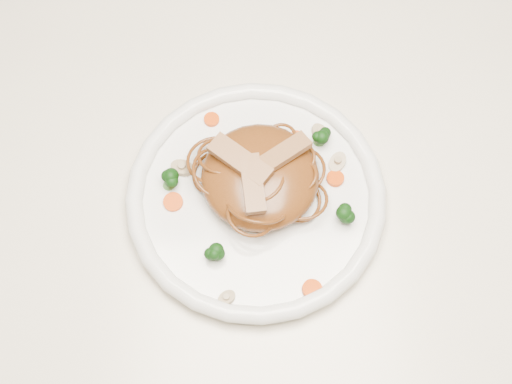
{
  "coord_description": "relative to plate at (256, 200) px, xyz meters",
  "views": [
    {
      "loc": [
        -0.05,
        -0.28,
        1.51
      ],
      "look_at": [
        -0.04,
        0.04,
        0.78
      ],
      "focal_mm": 50.04,
      "sensor_mm": 36.0,
      "label": 1
    }
  ],
  "objects": [
    {
      "name": "ground",
      "position": [
        0.04,
        -0.04,
        -0.76
      ],
      "size": [
        4.0,
        4.0,
        0.0
      ],
      "primitive_type": "plane",
      "color": "brown",
      "rests_on": "ground"
    },
    {
      "name": "broccoli_3",
      "position": [
        0.1,
        -0.03,
        0.02
      ],
      "size": [
        0.04,
        0.04,
        0.03
      ],
      "primitive_type": null,
      "rotation": [
        0.0,
        0.0,
        -0.34
      ],
      "color": "#0C330A",
      "rests_on": "plate"
    },
    {
      "name": "mushroom_1",
      "position": [
        0.1,
        0.04,
        0.01
      ],
      "size": [
        0.04,
        0.04,
        0.01
      ],
      "primitive_type": "cylinder",
      "rotation": [
        0.0,
        0.0,
        1.0
      ],
      "color": "tan",
      "rests_on": "plate"
    },
    {
      "name": "carrot_0",
      "position": [
        0.05,
        0.07,
        0.01
      ],
      "size": [
        0.02,
        0.02,
        0.0
      ],
      "primitive_type": "cylinder",
      "rotation": [
        0.0,
        0.0,
        0.08
      ],
      "color": "#E94408",
      "rests_on": "plate"
    },
    {
      "name": "mushroom_0",
      "position": [
        -0.04,
        -0.12,
        0.01
      ],
      "size": [
        0.03,
        0.03,
        0.01
      ],
      "primitive_type": "cylinder",
      "rotation": [
        0.0,
        0.0,
        0.62
      ],
      "color": "tan",
      "rests_on": "plate"
    },
    {
      "name": "carrot_3",
      "position": [
        -0.05,
        0.1,
        0.01
      ],
      "size": [
        0.02,
        0.02,
        0.0
      ],
      "primitive_type": "cylinder",
      "rotation": [
        0.0,
        0.0,
        0.4
      ],
      "color": "#E94408",
      "rests_on": "plate"
    },
    {
      "name": "table",
      "position": [
        0.04,
        -0.04,
        -0.11
      ],
      "size": [
        1.2,
        0.8,
        0.75
      ],
      "color": "white",
      "rests_on": "ground"
    },
    {
      "name": "noodle_mound",
      "position": [
        0.01,
        0.02,
        0.03
      ],
      "size": [
        0.16,
        0.16,
        0.04
      ],
      "primitive_type": "ellipsoid",
      "rotation": [
        0.0,
        0.0,
        -0.24
      ],
      "color": "brown",
      "rests_on": "plate"
    },
    {
      "name": "mushroom_2",
      "position": [
        -0.08,
        0.04,
        0.01
      ],
      "size": [
        0.04,
        0.04,
        0.01
      ],
      "primitive_type": "cylinder",
      "rotation": [
        0.0,
        0.0,
        -0.4
      ],
      "color": "tan",
      "rests_on": "plate"
    },
    {
      "name": "chicken_c",
      "position": [
        -0.0,
        -0.01,
        0.06
      ],
      "size": [
        0.03,
        0.07,
        0.01
      ],
      "primitive_type": "cube",
      "rotation": [
        0.0,
        0.0,
        4.79
      ],
      "color": "#A2754C",
      "rests_on": "noodle_mound"
    },
    {
      "name": "chicken_b",
      "position": [
        -0.02,
        0.02,
        0.06
      ],
      "size": [
        0.07,
        0.07,
        0.01
      ],
      "primitive_type": "cube",
      "rotation": [
        0.0,
        0.0,
        2.43
      ],
      "color": "#A2754C",
      "rests_on": "noodle_mound"
    },
    {
      "name": "broccoli_0",
      "position": [
        0.08,
        0.07,
        0.02
      ],
      "size": [
        0.04,
        0.04,
        0.03
      ],
      "primitive_type": null,
      "rotation": [
        0.0,
        0.0,
        0.3
      ],
      "color": "#0C330A",
      "rests_on": "plate"
    },
    {
      "name": "broccoli_1",
      "position": [
        -0.1,
        0.02,
        0.02
      ],
      "size": [
        0.03,
        0.03,
        0.03
      ],
      "primitive_type": null,
      "rotation": [
        0.0,
        0.0,
        0.24
      ],
      "color": "#0C330A",
      "rests_on": "plate"
    },
    {
      "name": "carrot_1",
      "position": [
        -0.09,
        -0.0,
        0.01
      ],
      "size": [
        0.03,
        0.03,
        0.0
      ],
      "primitive_type": "cylinder",
      "rotation": [
        0.0,
        0.0,
        0.27
      ],
      "color": "#E94408",
      "rests_on": "plate"
    },
    {
      "name": "plate",
      "position": [
        0.0,
        0.0,
        0.0
      ],
      "size": [
        0.3,
        0.3,
        0.02
      ],
      "primitive_type": "cylinder",
      "rotation": [
        0.0,
        0.0,
        -0.05
      ],
      "color": "white",
      "rests_on": "table"
    },
    {
      "name": "broccoli_2",
      "position": [
        -0.05,
        -0.07,
        0.02
      ],
      "size": [
        0.03,
        0.03,
        0.03
      ],
      "primitive_type": null,
      "rotation": [
        0.0,
        0.0,
        -0.25
      ],
      "color": "#0C330A",
      "rests_on": "plate"
    },
    {
      "name": "chicken_a",
      "position": [
        0.03,
        0.03,
        0.06
      ],
      "size": [
        0.06,
        0.05,
        0.01
      ],
      "primitive_type": "cube",
      "rotation": [
        0.0,
        0.0,
        0.58
      ],
      "color": "#A2754C",
      "rests_on": "noodle_mound"
    },
    {
      "name": "mushroom_3",
      "position": [
        0.08,
        0.08,
        0.01
      ],
      "size": [
        0.03,
        0.03,
        0.01
      ],
      "primitive_type": "cylinder",
      "rotation": [
        0.0,
        0.0,
        2.18
      ],
      "color": "tan",
      "rests_on": "plate"
    },
    {
      "name": "carrot_2",
      "position": [
        0.09,
        0.02,
        0.01
      ],
      "size": [
        0.02,
        0.02,
        0.0
      ],
      "primitive_type": "cylinder",
      "rotation": [
        0.0,
        0.0,
        -0.21
      ],
      "color": "#E94408",
      "rests_on": "plate"
    },
    {
      "name": "carrot_4",
      "position": [
        0.05,
        -0.11,
        0.01
      ],
      "size": [
        0.02,
        0.02,
        0.0
      ],
      "primitive_type": "cylinder",
      "rotation": [
        0.0,
        0.0,
        -0.13
      ],
      "color": "#E94408",
      "rests_on": "plate"
    }
  ]
}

